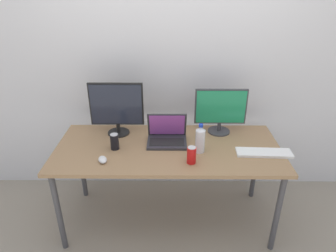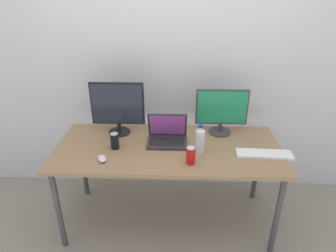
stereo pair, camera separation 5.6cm
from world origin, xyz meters
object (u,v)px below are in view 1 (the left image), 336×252
keyboard_main (264,153)px  water_bottle (200,139)px  soda_can_near_keyboard (115,142)px  soda_can_by_laptop (191,155)px  work_desk (168,153)px  mouse_by_keyboard (103,160)px  monitor_left (117,107)px  monitor_center (220,110)px  laptop_silver (167,135)px

keyboard_main → water_bottle: size_ratio=1.78×
soda_can_near_keyboard → soda_can_by_laptop: (0.58, -0.19, 0.00)m
work_desk → mouse_by_keyboard: size_ratio=18.38×
monitor_left → monitor_center: size_ratio=1.04×
monitor_left → keyboard_main: (1.14, -0.32, -0.23)m
monitor_left → laptop_silver: 0.47m
monitor_left → soda_can_near_keyboard: bearing=-87.3°
monitor_left → water_bottle: 0.73m
mouse_by_keyboard → keyboard_main: bearing=-16.1°
work_desk → mouse_by_keyboard: (-0.47, -0.22, 0.08)m
monitor_left → soda_can_near_keyboard: monitor_left is taller
monitor_left → soda_can_near_keyboard: 0.31m
monitor_left → mouse_by_keyboard: monitor_left is taller
monitor_center → monitor_left: bearing=-177.8°
work_desk → monitor_left: 0.56m
monitor_left → monitor_center: bearing=2.2°
laptop_silver → water_bottle: 0.30m
mouse_by_keyboard → soda_can_near_keyboard: soda_can_near_keyboard is taller
work_desk → soda_can_near_keyboard: 0.43m
soda_can_by_laptop → monitor_left: bearing=142.9°
monitor_center → keyboard_main: (0.29, -0.36, -0.19)m
keyboard_main → mouse_by_keyboard: mouse_by_keyboard is taller
work_desk → monitor_left: monitor_left is taller
monitor_center → soda_can_near_keyboard: (-0.84, -0.29, -0.14)m
laptop_silver → mouse_by_keyboard: bearing=-147.0°
monitor_left → water_bottle: bearing=-23.8°
work_desk → soda_can_by_laptop: (0.17, -0.22, 0.12)m
mouse_by_keyboard → laptop_silver: bearing=11.4°
monitor_center → work_desk: bearing=-149.6°
keyboard_main → water_bottle: 0.49m
monitor_center → mouse_by_keyboard: bearing=-152.4°
water_bottle → soda_can_near_keyboard: water_bottle is taller
monitor_center → soda_can_by_laptop: 0.56m
monitor_left → keyboard_main: size_ratio=1.09×
water_bottle → monitor_center: bearing=59.4°
monitor_left → laptop_silver: monitor_left is taller
monitor_center → laptop_silver: monitor_center is taller
work_desk → keyboard_main: (0.72, -0.10, 0.07)m
keyboard_main → mouse_by_keyboard: size_ratio=4.30×
laptop_silver → monitor_center: bearing=21.4°
laptop_silver → water_bottle: laptop_silver is taller
monitor_left → mouse_by_keyboard: 0.49m
soda_can_near_keyboard → soda_can_by_laptop: 0.61m
work_desk → soda_can_by_laptop: soda_can_by_laptop is taller
work_desk → monitor_center: size_ratio=4.09×
laptop_silver → soda_can_near_keyboard: size_ratio=2.47×
water_bottle → soda_can_near_keyboard: (-0.65, 0.04, -0.04)m
soda_can_near_keyboard → water_bottle: bearing=-3.1°
keyboard_main → soda_can_near_keyboard: soda_can_near_keyboard is taller
monitor_center → soda_can_near_keyboard: bearing=-161.0°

